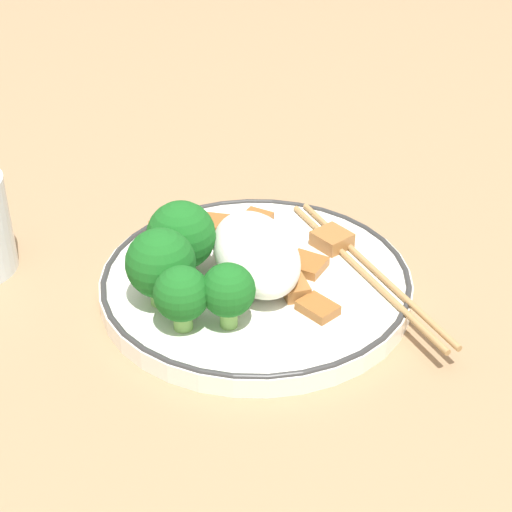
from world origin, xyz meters
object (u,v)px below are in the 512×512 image
object	(u,v)px
broccoli_back_center	(161,264)
broccoli_back_right	(182,295)
broccoli_mid_left	(228,291)
broccoli_back_left	(181,236)
chopsticks	(368,270)
plate	(256,283)

from	to	relation	value
broccoli_back_center	broccoli_back_right	bearing A→B (deg)	-166.50
broccoli_mid_left	broccoli_back_left	bearing A→B (deg)	13.73
broccoli_back_right	chopsticks	bearing A→B (deg)	-78.63
broccoli_back_center	broccoli_mid_left	xyz separation A→B (m)	(-0.04, -0.04, -0.00)
broccoli_back_right	broccoli_back_center	bearing A→B (deg)	13.50
broccoli_back_right	chopsticks	distance (m)	0.17
plate	broccoli_back_center	bearing A→B (deg)	100.41
broccoli_back_center	broccoli_back_right	xyz separation A→B (m)	(-0.04, -0.01, -0.00)
chopsticks	broccoli_mid_left	bearing A→B (deg)	106.77
broccoli_mid_left	chopsticks	world-z (taller)	broccoli_mid_left
broccoli_back_left	broccoli_back_right	bearing A→B (deg)	169.04
broccoli_back_center	broccoli_back_left	bearing A→B (deg)	-32.00
plate	chopsticks	bearing A→B (deg)	-101.86
plate	broccoli_back_right	xyz separation A→B (m)	(-0.05, 0.07, 0.04)
broccoli_back_left	chopsticks	bearing A→B (deg)	-105.75
broccoli_back_right	chopsticks	world-z (taller)	broccoli_back_right
broccoli_mid_left	broccoli_back_center	bearing A→B (deg)	44.91
broccoli_back_left	broccoli_mid_left	world-z (taller)	broccoli_back_left
plate	broccoli_mid_left	world-z (taller)	broccoli_mid_left
broccoli_back_right	broccoli_mid_left	size ratio (longest dim) A/B	0.99
plate	chopsticks	world-z (taller)	chopsticks
broccoli_back_right	broccoli_back_left	bearing A→B (deg)	-10.96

